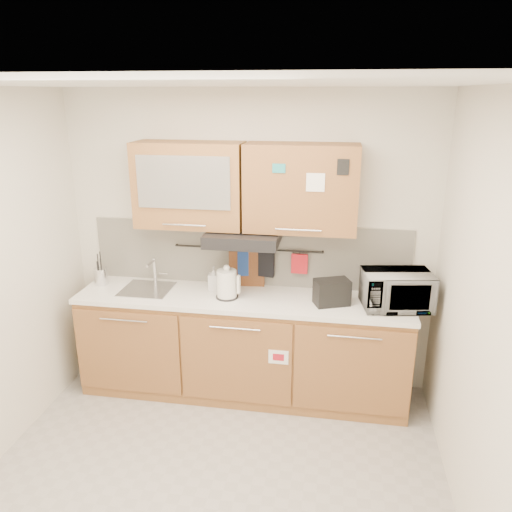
% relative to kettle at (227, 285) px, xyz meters
% --- Properties ---
extents(floor, '(3.20, 3.20, 0.00)m').
position_rel_kettle_xyz_m(floor, '(0.12, -1.15, -1.04)').
color(floor, '#9E9993').
rests_on(floor, ground).
extents(ceiling, '(3.20, 3.20, 0.00)m').
position_rel_kettle_xyz_m(ceiling, '(0.12, -1.15, 1.56)').
color(ceiling, white).
rests_on(ceiling, wall_back).
extents(wall_back, '(3.20, 0.00, 3.20)m').
position_rel_kettle_xyz_m(wall_back, '(0.12, 0.35, 0.26)').
color(wall_back, silver).
rests_on(wall_back, ground).
extents(wall_right, '(0.00, 3.00, 3.00)m').
position_rel_kettle_xyz_m(wall_right, '(1.72, -1.15, 0.26)').
color(wall_right, silver).
rests_on(wall_right, ground).
extents(base_cabinet, '(2.80, 0.64, 0.88)m').
position_rel_kettle_xyz_m(base_cabinet, '(0.12, 0.05, -0.63)').
color(base_cabinet, '#AC6A3D').
rests_on(base_cabinet, floor).
extents(countertop, '(2.82, 0.62, 0.04)m').
position_rel_kettle_xyz_m(countertop, '(0.12, 0.04, -0.14)').
color(countertop, white).
rests_on(countertop, base_cabinet).
extents(backsplash, '(2.80, 0.02, 0.56)m').
position_rel_kettle_xyz_m(backsplash, '(0.12, 0.34, 0.16)').
color(backsplash, silver).
rests_on(backsplash, countertop).
extents(upper_cabinets, '(1.82, 0.37, 0.70)m').
position_rel_kettle_xyz_m(upper_cabinets, '(0.12, 0.18, 0.79)').
color(upper_cabinets, '#AC6A3D').
rests_on(upper_cabinets, wall_back).
extents(range_hood, '(0.60, 0.46, 0.10)m').
position_rel_kettle_xyz_m(range_hood, '(0.12, 0.10, 0.38)').
color(range_hood, black).
rests_on(range_hood, upper_cabinets).
extents(sink, '(0.42, 0.40, 0.26)m').
position_rel_kettle_xyz_m(sink, '(-0.73, 0.06, -0.11)').
color(sink, silver).
rests_on(sink, countertop).
extents(utensil_rail, '(1.30, 0.02, 0.02)m').
position_rel_kettle_xyz_m(utensil_rail, '(0.12, 0.30, 0.22)').
color(utensil_rail, black).
rests_on(utensil_rail, backsplash).
extents(utensil_crock, '(0.12, 0.12, 0.30)m').
position_rel_kettle_xyz_m(utensil_crock, '(-1.18, 0.12, -0.04)').
color(utensil_crock, silver).
rests_on(utensil_crock, countertop).
extents(kettle, '(0.21, 0.19, 0.29)m').
position_rel_kettle_xyz_m(kettle, '(0.00, 0.00, 0.00)').
color(kettle, silver).
rests_on(kettle, countertop).
extents(toaster, '(0.32, 0.25, 0.21)m').
position_rel_kettle_xyz_m(toaster, '(0.86, 0.00, -0.01)').
color(toaster, black).
rests_on(toaster, countertop).
extents(microwave, '(0.58, 0.44, 0.29)m').
position_rel_kettle_xyz_m(microwave, '(1.37, 0.03, 0.03)').
color(microwave, '#999999').
rests_on(microwave, countertop).
extents(soap_bottle, '(0.11, 0.11, 0.21)m').
position_rel_kettle_xyz_m(soap_bottle, '(-0.15, 0.16, -0.01)').
color(soap_bottle, '#999999').
rests_on(soap_bottle, countertop).
extents(cutting_board, '(0.31, 0.05, 0.39)m').
position_rel_kettle_xyz_m(cutting_board, '(0.11, 0.29, 0.01)').
color(cutting_board, brown).
rests_on(cutting_board, utensil_rail).
extents(oven_mitt, '(0.14, 0.06, 0.22)m').
position_rel_kettle_xyz_m(oven_mitt, '(0.10, 0.29, 0.09)').
color(oven_mitt, navy).
rests_on(oven_mitt, utensil_rail).
extents(dark_pouch, '(0.14, 0.06, 0.22)m').
position_rel_kettle_xyz_m(dark_pouch, '(0.29, 0.29, 0.09)').
color(dark_pouch, black).
rests_on(dark_pouch, utensil_rail).
extents(pot_holder, '(0.14, 0.03, 0.17)m').
position_rel_kettle_xyz_m(pot_holder, '(0.58, 0.29, 0.12)').
color(pot_holder, red).
rests_on(pot_holder, utensil_rail).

